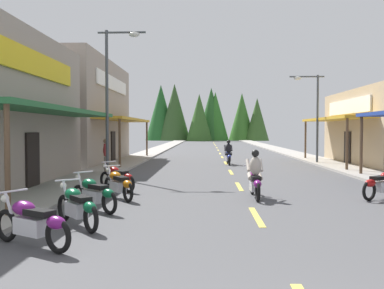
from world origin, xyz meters
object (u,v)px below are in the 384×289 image
Objects in this scene: motorcycle_parked_left_3 at (118,184)px; pedestrian_browsing at (106,154)px; streetlamp_left at (114,83)px; motorcycle_parked_left_0 at (32,222)px; rider_cruising_lead at (255,178)px; motorcycle_parked_left_2 at (94,193)px; rider_cruising_trailing at (228,154)px; streetlamp_right at (312,105)px; motorcycle_parked_right_3 at (383,184)px; motorcycle_parked_left_4 at (117,177)px; motorcycle_parked_left_1 at (77,206)px.

pedestrian_browsing is at bearing -18.96° from motorcycle_parked_left_3.
streetlamp_left is 7.38m from motorcycle_parked_left_3.
motorcycle_parked_left_3 is at bearing -64.64° from motorcycle_parked_left_0.
motorcycle_parked_left_2 is at bearing 116.13° from rider_cruising_lead.
pedestrian_browsing is (-6.34, -6.05, 0.38)m from rider_cruising_trailing.
rider_cruising_trailing is at bearing -53.00° from motorcycle_parked_left_3.
motorcycle_parked_right_3 is at bearing -94.83° from streetlamp_right.
motorcycle_parked_right_3 is 1.12× the size of motorcycle_parked_left_4.
streetlamp_right reaches higher than rider_cruising_lead.
streetlamp_right reaches higher than motorcycle_parked_right_3.
motorcycle_parked_left_4 is at bearing -37.28° from motorcycle_parked_left_1.
motorcycle_parked_right_3 and motorcycle_parked_left_4 have the same top height.
motorcycle_parked_left_1 is at bearing -71.29° from motorcycle_parked_left_0.
pedestrian_browsing is at bearing 43.10° from rider_cruising_lead.
pedestrian_browsing is (-2.04, 11.08, 0.54)m from motorcycle_parked_left_1.
rider_cruising_lead is at bearing 179.50° from rider_cruising_trailing.
motorcycle_parked_left_2 is at bearing -121.54° from streetlamp_right.
rider_cruising_lead is (4.78, -1.50, 0.17)m from motorcycle_parked_left_4.
motorcycle_parked_left_2 is 0.92× the size of motorcycle_parked_left_3.
motorcycle_parked_left_3 is 1.02× the size of pedestrian_browsing.
streetlamp_right is at bearing -83.55° from rider_cruising_trailing.
streetlamp_right is 14.13m from motorcycle_parked_right_3.
motorcycle_parked_left_1 is at bearing 100.24° from pedestrian_browsing.
pedestrian_browsing is (-1.71, 12.72, 0.54)m from motorcycle_parked_left_0.
motorcycle_parked_left_1 is at bearing 164.66° from rider_cruising_trailing.
motorcycle_parked_right_3 is 8.95m from motorcycle_parked_left_2.
motorcycle_parked_right_3 is 1.07× the size of motorcycle_parked_left_1.
streetlamp_left is 9.02m from rider_cruising_lead.
rider_cruising_trailing reaches higher than motorcycle_parked_left_0.
streetlamp_left is 3.59m from pedestrian_browsing.
motorcycle_parked_left_1 is 1.03× the size of motorcycle_parked_left_2.
streetlamp_left is 9.88m from rider_cruising_trailing.
motorcycle_parked_left_1 is at bearing 170.89° from motorcycle_parked_right_3.
motorcycle_parked_left_3 is 7.58m from pedestrian_browsing.
streetlamp_left is 12.25m from motorcycle_parked_left_0.
motorcycle_parked_left_3 is at bearing 147.15° from motorcycle_parked_right_3.
rider_cruising_lead reaches higher than motorcycle_parked_left_4.
motorcycle_parked_left_4 is 12.38m from rider_cruising_trailing.
motorcycle_parked_left_0 is 3.53m from motorcycle_parked_left_2.
motorcycle_parked_left_0 is at bearing 128.87° from motorcycle_parked_left_2.
motorcycle_parked_left_1 and motorcycle_parked_left_4 have the same top height.
pedestrian_browsing is (-2.16, 7.25, 0.54)m from motorcycle_parked_left_3.
motorcycle_parked_left_0 and motorcycle_parked_left_2 have the same top height.
streetlamp_left is 12.08m from motorcycle_parked_right_3.
motorcycle_parked_left_1 is 1.05× the size of motorcycle_parked_left_4.
streetlamp_right reaches higher than motorcycle_parked_left_4.
motorcycle_parked_left_3 is (0.12, 3.83, 0.00)m from motorcycle_parked_left_1.
motorcycle_parked_left_0 is at bearing -117.18° from streetlamp_right.
streetlamp_left is 4.00× the size of motorcycle_parked_left_1.
motorcycle_parked_left_2 is 0.77× the size of rider_cruising_lead.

